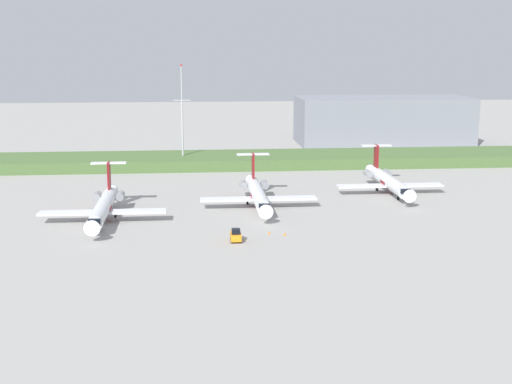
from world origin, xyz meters
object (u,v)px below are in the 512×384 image
(regional_jet_nearest, at_px, (103,206))
(regional_jet_second, at_px, (258,194))
(regional_jet_third, at_px, (388,181))
(baggage_tug, at_px, (236,236))
(antenna_mast, at_px, (182,125))
(safety_cone_mid_marker, at_px, (285,234))
(safety_cone_front_marker, at_px, (269,233))

(regional_jet_nearest, relative_size, regional_jet_second, 1.00)
(regional_jet_nearest, distance_m, regional_jet_third, 61.64)
(regional_jet_nearest, relative_size, baggage_tug, 9.69)
(antenna_mast, relative_size, safety_cone_mid_marker, 48.32)
(safety_cone_mid_marker, bearing_deg, antenna_mast, 103.89)
(antenna_mast, relative_size, baggage_tug, 8.31)
(antenna_mast, xyz_separation_m, safety_cone_mid_marker, (17.70, -71.55, -10.70))
(regional_jet_third, distance_m, safety_cone_front_marker, 43.80)
(regional_jet_nearest, height_order, safety_cone_mid_marker, regional_jet_nearest)
(safety_cone_front_marker, bearing_deg, regional_jet_third, 47.65)
(safety_cone_mid_marker, bearing_deg, regional_jet_second, 96.31)
(antenna_mast, distance_m, safety_cone_front_marker, 73.02)
(regional_jet_nearest, relative_size, regional_jet_third, 1.00)
(baggage_tug, xyz_separation_m, safety_cone_mid_marker, (8.46, 3.02, -0.73))
(regional_jet_nearest, distance_m, safety_cone_front_marker, 31.80)
(regional_jet_nearest, xyz_separation_m, regional_jet_second, (29.08, 8.76, 0.00))
(regional_jet_third, height_order, baggage_tug, regional_jet_third)
(antenna_mast, distance_m, baggage_tug, 75.80)
(regional_jet_second, bearing_deg, regional_jet_third, 20.07)
(antenna_mast, height_order, safety_cone_front_marker, antenna_mast)
(regional_jet_nearest, bearing_deg, regional_jet_third, 18.44)
(regional_jet_third, relative_size, baggage_tug, 9.69)
(regional_jet_nearest, height_order, antenna_mast, antenna_mast)
(antenna_mast, bearing_deg, regional_jet_third, -40.65)
(antenna_mast, bearing_deg, baggage_tug, -82.94)
(baggage_tug, bearing_deg, safety_cone_mid_marker, 19.63)
(regional_jet_nearest, relative_size, safety_cone_mid_marker, 56.36)
(baggage_tug, relative_size, safety_cone_mid_marker, 5.82)
(regional_jet_second, height_order, antenna_mast, antenna_mast)
(safety_cone_mid_marker, bearing_deg, baggage_tug, -160.37)
(regional_jet_second, distance_m, baggage_tug, 26.26)
(regional_jet_second, bearing_deg, regional_jet_nearest, -163.24)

